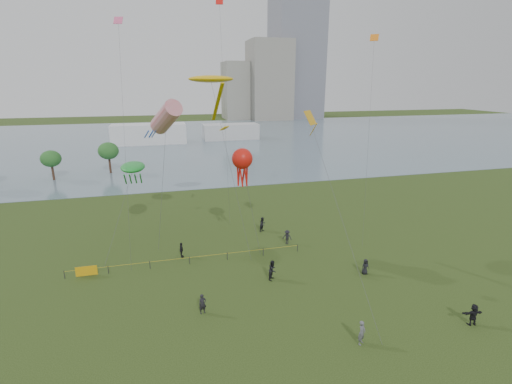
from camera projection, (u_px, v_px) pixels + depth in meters
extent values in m
plane|color=#213310|center=(288.00, 324.00, 29.19)|extent=(400.00, 400.00, 0.00)
cube|color=slate|center=(188.00, 140.00, 121.99)|extent=(400.00, 120.00, 0.08)
cube|color=gray|center=(269.00, 80.00, 185.12)|extent=(20.00, 20.00, 38.00)
cube|color=gray|center=(239.00, 91.00, 188.76)|extent=(16.00, 18.00, 28.00)
cube|color=silver|center=(149.00, 134.00, 113.63)|extent=(22.00, 8.00, 6.00)
cube|color=silver|center=(231.00, 132.00, 122.77)|extent=(18.00, 7.00, 5.00)
cylinder|color=#392419|center=(110.00, 166.00, 77.17)|extent=(0.44, 0.44, 2.90)
ellipsoid|color=#2D6728|center=(108.00, 151.00, 76.24)|extent=(4.12, 4.12, 3.48)
cylinder|color=#392419|center=(53.00, 174.00, 71.55)|extent=(0.44, 0.44, 2.62)
ellipsoid|color=#2D6728|center=(51.00, 159.00, 70.71)|extent=(3.73, 3.73, 3.15)
cylinder|color=black|center=(64.00, 275.00, 35.83)|extent=(0.07, 0.07, 0.85)
cylinder|color=black|center=(108.00, 270.00, 36.79)|extent=(0.07, 0.07, 0.85)
cylinder|color=black|center=(150.00, 265.00, 37.75)|extent=(0.07, 0.07, 0.85)
cylinder|color=black|center=(190.00, 260.00, 38.70)|extent=(0.07, 0.07, 0.85)
cylinder|color=black|center=(227.00, 256.00, 39.66)|extent=(0.07, 0.07, 0.85)
cylinder|color=black|center=(263.00, 252.00, 40.62)|extent=(0.07, 0.07, 0.85)
cylinder|color=black|center=(298.00, 248.00, 41.58)|extent=(0.07, 0.07, 0.85)
cylinder|color=gold|center=(189.00, 258.00, 38.61)|extent=(24.00, 0.03, 0.03)
cube|color=#DA9A0B|center=(86.00, 271.00, 36.27)|extent=(2.00, 0.04, 1.00)
imported|color=#55575D|center=(362.00, 333.00, 26.75)|extent=(0.82, 0.77, 1.88)
imported|color=black|center=(273.00, 270.00, 35.58)|extent=(1.18, 1.21, 1.97)
imported|color=black|center=(287.00, 237.00, 43.45)|extent=(1.27, 1.15, 1.71)
imported|color=black|center=(181.00, 250.00, 40.15)|extent=(0.44, 1.00, 1.68)
imported|color=black|center=(365.00, 267.00, 36.62)|extent=(0.79, 0.53, 1.59)
imported|color=black|center=(473.00, 315.00, 28.89)|extent=(1.72, 0.75, 1.79)
imported|color=black|center=(203.00, 304.00, 30.35)|extent=(0.70, 0.53, 1.71)
imported|color=black|center=(263.00, 224.00, 47.11)|extent=(1.17, 1.13, 1.89)
cylinder|color=#3F3F42|center=(231.00, 168.00, 40.35)|extent=(2.65, 7.83, 18.65)
ellipsoid|color=#DFAA0B|center=(211.00, 79.00, 41.00)|extent=(5.03, 3.15, 0.79)
cube|color=#DFAA0B|center=(217.00, 103.00, 37.78)|extent=(0.36, 6.98, 4.09)
cube|color=#DFAA0B|center=(224.00, 128.00, 34.86)|extent=(0.95, 0.95, 0.42)
cylinder|color=#3F3F42|center=(162.00, 185.00, 40.96)|extent=(1.92, 1.26, 14.71)
cylinder|color=red|center=(166.00, 117.00, 39.66)|extent=(3.86, 5.27, 3.96)
cylinder|color=#1A43B7|center=(154.00, 134.00, 38.66)|extent=(0.60, 1.13, 0.88)
cylinder|color=#1A43B7|center=(151.00, 134.00, 38.95)|extent=(0.60, 1.13, 0.88)
cylinder|color=#1A43B7|center=(147.00, 134.00, 38.71)|extent=(0.60, 1.13, 0.88)
cylinder|color=#1A43B7|center=(147.00, 135.00, 38.27)|extent=(0.60, 1.13, 0.88)
cylinder|color=#1A43B7|center=(151.00, 135.00, 38.24)|extent=(0.60, 1.13, 0.88)
cylinder|color=#3F3F42|center=(119.00, 215.00, 40.13)|extent=(3.29, 6.39, 9.05)
ellipsoid|color=#1A8F2B|center=(133.00, 167.00, 42.19)|extent=(2.69, 4.84, 0.94)
cylinder|color=#1A8F2B|center=(125.00, 179.00, 40.80)|extent=(0.16, 1.79, 1.54)
cylinder|color=#1A8F2B|center=(130.00, 179.00, 40.93)|extent=(0.16, 1.79, 1.54)
cylinder|color=#1A8F2B|center=(136.00, 179.00, 41.06)|extent=(0.16, 1.79, 1.54)
cylinder|color=#1A8F2B|center=(141.00, 178.00, 41.19)|extent=(0.16, 1.79, 1.54)
cylinder|color=#3F3F42|center=(252.00, 208.00, 39.90)|extent=(1.66, 1.49, 10.60)
sphere|color=red|center=(242.00, 159.00, 38.87)|extent=(2.20, 2.20, 2.20)
cylinder|color=red|center=(247.00, 173.00, 39.44)|extent=(0.18, 0.54, 2.60)
cylinder|color=red|center=(244.00, 172.00, 39.79)|extent=(0.49, 0.36, 2.61)
cylinder|color=red|center=(239.00, 173.00, 39.67)|extent=(0.49, 0.36, 2.61)
cylinder|color=red|center=(238.00, 174.00, 39.20)|extent=(0.18, 0.54, 2.60)
cylinder|color=red|center=(241.00, 175.00, 38.86)|extent=(0.49, 0.36, 2.61)
cylinder|color=red|center=(246.00, 174.00, 38.98)|extent=(0.49, 0.36, 2.61)
cylinder|color=#3F3F42|center=(342.00, 216.00, 30.96)|extent=(0.71, 13.59, 15.10)
cube|color=orange|center=(310.00, 118.00, 35.02)|extent=(1.61, 1.61, 1.31)
cylinder|color=orange|center=(313.00, 129.00, 34.47)|extent=(0.08, 1.58, 1.35)
cube|color=#E5598C|center=(118.00, 20.00, 37.83)|extent=(1.04, 1.00, 0.76)
cube|color=orange|center=(374.00, 38.00, 40.95)|extent=(0.93, 0.60, 0.76)
cube|color=red|center=(219.00, 2.00, 45.53)|extent=(1.05, 0.96, 0.76)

